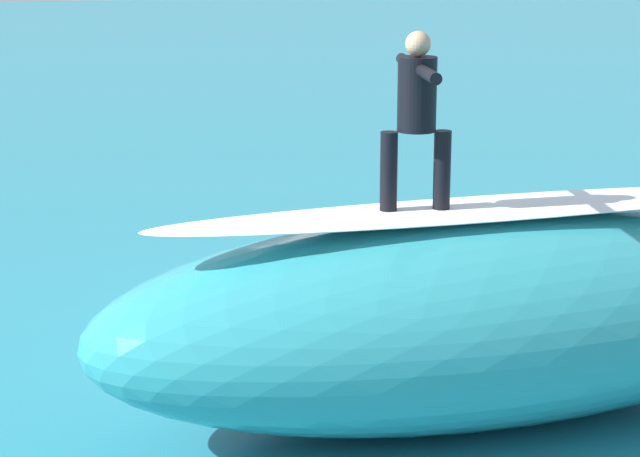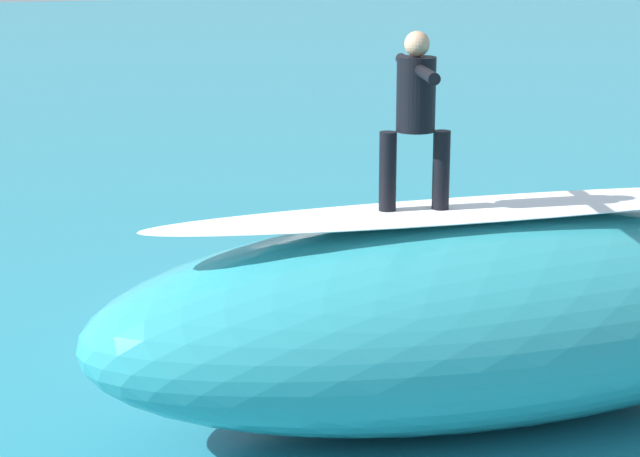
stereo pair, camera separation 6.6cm
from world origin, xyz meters
name	(u,v)px [view 1 (the left image)]	position (x,y,z in m)	size (l,w,h in m)	color
ground_plane	(347,333)	(0.00, 0.00, 0.00)	(120.00, 120.00, 0.00)	teal
wave_crest	(478,316)	(-0.40, 2.50, 0.96)	(7.22, 2.64, 1.93)	teal
wave_foam_lip	(482,209)	(-0.40, 2.50, 1.97)	(6.14, 0.93, 0.08)	white
surfboard_riding	(415,215)	(0.24, 2.48, 1.96)	(1.95, 0.48, 0.06)	#EAE5C6
surfer_riding	(417,108)	(0.24, 2.48, 2.90)	(0.61, 1.47, 1.56)	black
surfboard_paddling	(250,309)	(0.86, -1.04, 0.04)	(1.92, 0.55, 0.08)	#33B2D1
surfer_paddling	(260,293)	(0.72, -1.04, 0.22)	(1.79, 0.35, 0.32)	black
foam_patch_mid	(242,312)	(0.98, -0.92, 0.05)	(0.82, 0.73, 0.10)	white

